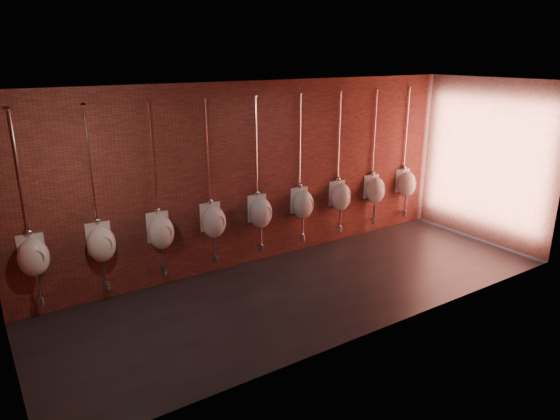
{
  "coord_description": "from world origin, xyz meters",
  "views": [
    {
      "loc": [
        -4.41,
        -5.81,
        3.64
      ],
      "look_at": [
        -0.01,
        0.9,
        1.1
      ],
      "focal_mm": 32.0,
      "sensor_mm": 36.0,
      "label": 1
    }
  ],
  "objects_px": {
    "urinal_0": "(33,256)",
    "urinal_6": "(341,196)",
    "urinal_2": "(161,232)",
    "urinal_1": "(101,243)",
    "urinal_3": "(214,221)",
    "urinal_8": "(406,183)",
    "urinal_4": "(260,212)",
    "urinal_5": "(303,204)",
    "urinal_7": "(375,190)"
  },
  "relations": [
    {
      "from": "urinal_3",
      "to": "urinal_8",
      "type": "height_order",
      "value": "same"
    },
    {
      "from": "urinal_1",
      "to": "urinal_7",
      "type": "distance_m",
      "value": 5.47
    },
    {
      "from": "urinal_3",
      "to": "urinal_5",
      "type": "bearing_deg",
      "value": 0.0
    },
    {
      "from": "urinal_1",
      "to": "urinal_6",
      "type": "bearing_deg",
      "value": 0.0
    },
    {
      "from": "urinal_7",
      "to": "urinal_2",
      "type": "bearing_deg",
      "value": 180.0
    },
    {
      "from": "urinal_4",
      "to": "urinal_7",
      "type": "height_order",
      "value": "same"
    },
    {
      "from": "urinal_6",
      "to": "urinal_1",
      "type": "bearing_deg",
      "value": 180.0
    },
    {
      "from": "urinal_2",
      "to": "urinal_7",
      "type": "xyz_separation_m",
      "value": [
        4.56,
        0.0,
        0.0
      ]
    },
    {
      "from": "urinal_6",
      "to": "urinal_8",
      "type": "bearing_deg",
      "value": 0.0
    },
    {
      "from": "urinal_0",
      "to": "urinal_5",
      "type": "height_order",
      "value": "same"
    },
    {
      "from": "urinal_0",
      "to": "urinal_6",
      "type": "height_order",
      "value": "same"
    },
    {
      "from": "urinal_0",
      "to": "urinal_2",
      "type": "xyz_separation_m",
      "value": [
        1.82,
        0.0,
        0.0
      ]
    },
    {
      "from": "urinal_3",
      "to": "urinal_4",
      "type": "bearing_deg",
      "value": 0.0
    },
    {
      "from": "urinal_2",
      "to": "urinal_3",
      "type": "bearing_deg",
      "value": 0.0
    },
    {
      "from": "urinal_4",
      "to": "urinal_6",
      "type": "distance_m",
      "value": 1.82
    },
    {
      "from": "urinal_1",
      "to": "urinal_8",
      "type": "distance_m",
      "value": 6.38
    },
    {
      "from": "urinal_2",
      "to": "urinal_0",
      "type": "bearing_deg",
      "value": 180.0
    },
    {
      "from": "urinal_2",
      "to": "urinal_4",
      "type": "height_order",
      "value": "same"
    },
    {
      "from": "urinal_6",
      "to": "urinal_7",
      "type": "height_order",
      "value": "same"
    },
    {
      "from": "urinal_1",
      "to": "urinal_3",
      "type": "bearing_deg",
      "value": 0.0
    },
    {
      "from": "urinal_7",
      "to": "urinal_8",
      "type": "bearing_deg",
      "value": 0.0
    },
    {
      "from": "urinal_5",
      "to": "urinal_8",
      "type": "relative_size",
      "value": 1.0
    },
    {
      "from": "urinal_3",
      "to": "urinal_5",
      "type": "relative_size",
      "value": 1.0
    },
    {
      "from": "urinal_4",
      "to": "urinal_8",
      "type": "xyz_separation_m",
      "value": [
        3.65,
        0.0,
        0.0
      ]
    },
    {
      "from": "urinal_3",
      "to": "urinal_8",
      "type": "relative_size",
      "value": 1.0
    },
    {
      "from": "urinal_2",
      "to": "urinal_6",
      "type": "relative_size",
      "value": 1.0
    },
    {
      "from": "urinal_1",
      "to": "urinal_4",
      "type": "bearing_deg",
      "value": 0.0
    },
    {
      "from": "urinal_3",
      "to": "urinal_6",
      "type": "relative_size",
      "value": 1.0
    },
    {
      "from": "urinal_6",
      "to": "urinal_4",
      "type": "bearing_deg",
      "value": 180.0
    },
    {
      "from": "urinal_0",
      "to": "urinal_6",
      "type": "xyz_separation_m",
      "value": [
        5.47,
        0.0,
        0.0
      ]
    },
    {
      "from": "urinal_1",
      "to": "urinal_3",
      "type": "relative_size",
      "value": 1.0
    },
    {
      "from": "urinal_5",
      "to": "urinal_7",
      "type": "bearing_deg",
      "value": 0.0
    },
    {
      "from": "urinal_2",
      "to": "urinal_3",
      "type": "height_order",
      "value": "same"
    },
    {
      "from": "urinal_7",
      "to": "urinal_3",
      "type": "bearing_deg",
      "value": 180.0
    },
    {
      "from": "urinal_6",
      "to": "urinal_7",
      "type": "distance_m",
      "value": 0.91
    },
    {
      "from": "urinal_2",
      "to": "urinal_5",
      "type": "bearing_deg",
      "value": 0.0
    },
    {
      "from": "urinal_7",
      "to": "urinal_8",
      "type": "height_order",
      "value": "same"
    },
    {
      "from": "urinal_5",
      "to": "urinal_7",
      "type": "distance_m",
      "value": 1.82
    },
    {
      "from": "urinal_6",
      "to": "urinal_8",
      "type": "relative_size",
      "value": 1.0
    },
    {
      "from": "urinal_4",
      "to": "urinal_6",
      "type": "xyz_separation_m",
      "value": [
        1.82,
        0.0,
        0.0
      ]
    },
    {
      "from": "urinal_3",
      "to": "urinal_6",
      "type": "height_order",
      "value": "same"
    },
    {
      "from": "urinal_4",
      "to": "urinal_5",
      "type": "bearing_deg",
      "value": 0.0
    },
    {
      "from": "urinal_5",
      "to": "urinal_2",
      "type": "bearing_deg",
      "value": 180.0
    },
    {
      "from": "urinal_8",
      "to": "urinal_1",
      "type": "bearing_deg",
      "value": 180.0
    },
    {
      "from": "urinal_3",
      "to": "urinal_4",
      "type": "xyz_separation_m",
      "value": [
        0.91,
        0.0,
        0.0
      ]
    },
    {
      "from": "urinal_3",
      "to": "urinal_6",
      "type": "bearing_deg",
      "value": 0.0
    },
    {
      "from": "urinal_1",
      "to": "urinal_2",
      "type": "bearing_deg",
      "value": 0.0
    },
    {
      "from": "urinal_1",
      "to": "urinal_0",
      "type": "bearing_deg",
      "value": 180.0
    },
    {
      "from": "urinal_5",
      "to": "urinal_8",
      "type": "height_order",
      "value": "same"
    },
    {
      "from": "urinal_0",
      "to": "urinal_4",
      "type": "xyz_separation_m",
      "value": [
        3.65,
        0.0,
        0.0
      ]
    }
  ]
}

